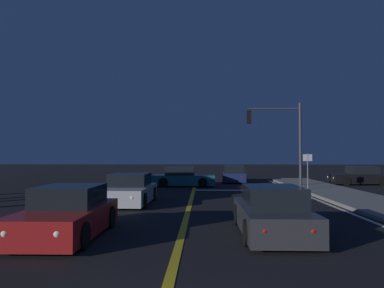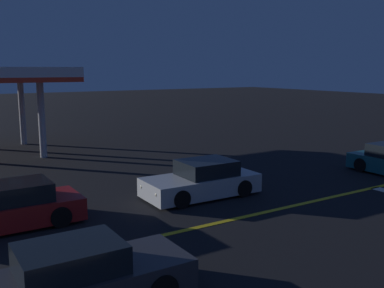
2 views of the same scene
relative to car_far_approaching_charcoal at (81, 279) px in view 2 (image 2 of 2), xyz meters
name	(u,v)px [view 2 (image 2 of 2)]	position (x,y,z in m)	size (l,w,h in m)	color
lane_line_center	(183,231)	(-2.47, 3.83, -0.58)	(0.20, 35.42, 0.01)	gold
car_far_approaching_charcoal	(81,279)	(0.00, 0.00, 0.00)	(1.82, 4.38, 1.34)	#2D2D33
car_lead_oncoming_silver	(202,181)	(-5.19, 6.31, 0.00)	(2.05, 4.37, 1.34)	#B2B5BA
car_mid_block_red	(10,208)	(-5.53, -0.36, 0.00)	(1.93, 4.32, 1.34)	maroon
gas_station_canopy	(2,76)	(-18.29, 1.73, 3.72)	(9.07, 6.19, 4.79)	silver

